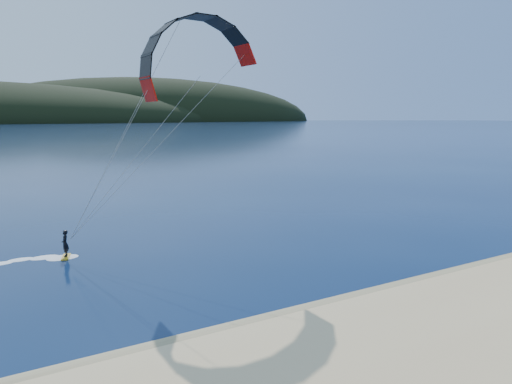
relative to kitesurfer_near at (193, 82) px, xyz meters
The scene contains 2 objects.
wet_sand 17.45m from the kitesurfer_near, 107.76° to the right, with size 220.00×2.50×0.10m.
kitesurfer_near is the anchor object (origin of this frame).
Camera 1 is at (-8.89, -12.11, 9.06)m, focal length 33.98 mm.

